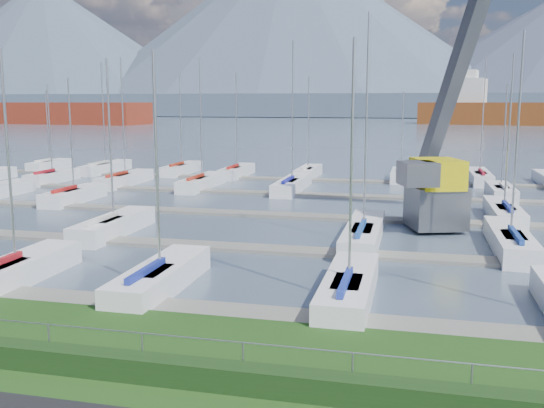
% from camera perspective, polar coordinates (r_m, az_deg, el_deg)
% --- Properties ---
extents(water, '(800.00, 540.00, 0.20)m').
position_cam_1_polar(water, '(275.29, 12.00, 7.70)').
color(water, '#485669').
extents(hedge, '(80.00, 0.70, 0.70)m').
position_cam_1_polar(hedge, '(17.63, -9.60, -15.21)').
color(hedge, '#1A3513').
rests_on(hedge, grass).
extents(fence, '(80.00, 0.04, 0.04)m').
position_cam_1_polar(fence, '(17.63, -9.17, -12.18)').
color(fence, gray).
rests_on(fence, grass).
extents(foothill, '(900.00, 80.00, 12.00)m').
position_cam_1_polar(foothill, '(345.16, 12.33, 9.09)').
color(foothill, '#465466').
rests_on(foothill, water).
extents(mountains, '(1190.00, 360.00, 115.00)m').
position_cam_1_polar(mountains, '(421.53, 13.76, 14.63)').
color(mountains, '#465166').
rests_on(mountains, water).
extents(docks, '(90.00, 41.60, 0.25)m').
position_cam_1_polar(docks, '(42.34, 4.34, -1.22)').
color(docks, gray).
rests_on(docks, water).
extents(crane, '(7.39, 13.04, 22.35)m').
position_cam_1_polar(crane, '(40.11, 16.02, 5.82)').
color(crane, slate).
rests_on(crane, water).
extents(cargo_ship_west, '(101.29, 27.00, 21.50)m').
position_cam_1_polar(cargo_ship_west, '(251.98, -23.13, 7.88)').
color(cargo_ship_west, maroon).
rests_on(cargo_ship_west, water).
extents(sailboat_fleet, '(73.63, 49.96, 13.56)m').
position_cam_1_polar(sailboat_fleet, '(45.43, 4.45, 6.66)').
color(sailboat_fleet, navy).
rests_on(sailboat_fleet, water).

